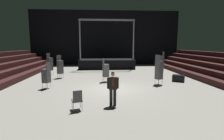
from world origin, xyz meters
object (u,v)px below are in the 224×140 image
at_px(stage_riser, 107,63).
at_px(chair_stack_front_left, 60,67).
at_px(man_with_tie, 113,87).
at_px(chair_stack_front_right, 106,70).
at_px(chair_stack_mid_centre, 161,62).
at_px(chair_stack_mid_left, 50,64).
at_px(loose_chair_near_man, 77,99).
at_px(chair_stack_mid_right, 46,75).
at_px(chair_stack_rear_left, 159,70).
at_px(equipment_road_case, 178,78).

height_order(stage_riser, chair_stack_front_left, stage_riser).
bearing_deg(man_with_tie, chair_stack_front_right, -88.34).
height_order(stage_riser, chair_stack_mid_centre, stage_riser).
relative_size(chair_stack_front_left, chair_stack_mid_left, 0.96).
bearing_deg(chair_stack_mid_left, stage_riser, 158.31).
relative_size(man_with_tie, loose_chair_near_man, 1.78).
bearing_deg(chair_stack_mid_right, man_with_tie, -112.29).
distance_m(man_with_tie, chair_stack_front_right, 5.67).
relative_size(stage_riser, chair_stack_rear_left, 3.07).
height_order(chair_stack_mid_centre, equipment_road_case, chair_stack_mid_centre).
distance_m(stage_riser, equipment_road_case, 10.11).
bearing_deg(chair_stack_front_right, equipment_road_case, 73.59).
xyz_separation_m(man_with_tie, chair_stack_mid_left, (-5.67, 9.65, 0.12)).
distance_m(man_with_tie, loose_chair_near_man, 1.76).
distance_m(man_with_tie, chair_stack_front_left, 8.60).
height_order(chair_stack_front_left, chair_stack_rear_left, chair_stack_rear_left).
relative_size(chair_stack_mid_right, loose_chair_near_man, 1.90).
distance_m(stage_riser, loose_chair_near_man, 14.42).
bearing_deg(stage_riser, chair_stack_mid_right, -113.79).
bearing_deg(stage_riser, chair_stack_front_left, -124.82).
distance_m(chair_stack_mid_left, chair_stack_mid_centre, 11.84).
bearing_deg(man_with_tie, loose_chair_near_man, 16.05).
distance_m(man_with_tie, chair_stack_mid_centre, 12.23).
bearing_deg(stage_riser, man_with_tie, -90.85).
bearing_deg(chair_stack_mid_centre, chair_stack_mid_right, 119.33).
xyz_separation_m(stage_riser, chair_stack_mid_left, (-5.88, -4.17, 0.40)).
xyz_separation_m(chair_stack_front_left, chair_stack_rear_left, (7.93, -3.09, 0.08)).
bearing_deg(chair_stack_front_right, loose_chair_near_man, -26.68).
bearing_deg(equipment_road_case, chair_stack_mid_centre, 85.39).
bearing_deg(chair_stack_mid_centre, man_with_tie, 145.79).
bearing_deg(chair_stack_mid_centre, chair_stack_rear_left, 154.75).
xyz_separation_m(stage_riser, chair_stack_mid_centre, (5.92, -3.23, 0.44)).
distance_m(chair_stack_mid_left, chair_stack_mid_right, 6.10).
distance_m(chair_stack_front_right, chair_stack_mid_left, 6.78).
distance_m(stage_riser, chair_stack_mid_centre, 6.76).
height_order(chair_stack_mid_left, equipment_road_case, chair_stack_mid_left).
bearing_deg(equipment_road_case, man_with_tie, -136.86).
relative_size(chair_stack_rear_left, loose_chair_near_man, 2.35).
bearing_deg(equipment_road_case, chair_stack_front_right, 176.87).
xyz_separation_m(equipment_road_case, loose_chair_near_man, (-7.35, -5.82, 0.27)).
distance_m(chair_stack_mid_right, equipment_road_case, 10.10).
height_order(man_with_tie, equipment_road_case, man_with_tie).
bearing_deg(chair_stack_mid_right, chair_stack_rear_left, -66.04).
distance_m(stage_riser, chair_stack_mid_right, 11.03).
xyz_separation_m(chair_stack_front_left, chair_stack_mid_right, (-0.06, -3.79, -0.13)).
bearing_deg(chair_stack_mid_left, loose_chair_near_man, 54.64).
bearing_deg(equipment_road_case, loose_chair_near_man, -141.60).
xyz_separation_m(stage_riser, chair_stack_mid_right, (-4.45, -10.09, 0.23)).
distance_m(chair_stack_front_left, chair_stack_rear_left, 8.51).
height_order(chair_stack_front_right, chair_stack_mid_right, chair_stack_front_right).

